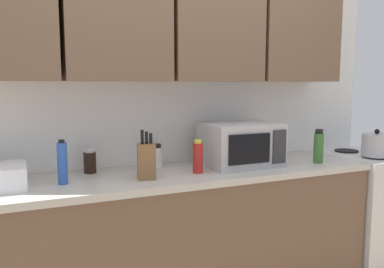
# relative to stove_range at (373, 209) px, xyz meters

# --- Properties ---
(wall_back_with_cabinets) EXTENTS (3.45, 0.38, 2.60)m
(wall_back_with_cabinets) POSITION_rel_stove_range_xyz_m (-1.67, 0.25, 1.13)
(wall_back_with_cabinets) COLOR white
(wall_back_with_cabinets) RESTS_ON ground_plane
(counter_run) EXTENTS (2.58, 0.63, 0.90)m
(counter_run) POSITION_rel_stove_range_xyz_m (-1.67, 0.02, -0.00)
(counter_run) COLOR brown
(counter_run) RESTS_ON ground_plane
(stove_range) EXTENTS (0.76, 0.64, 0.91)m
(stove_range) POSITION_rel_stove_range_xyz_m (0.00, 0.00, 0.00)
(stove_range) COLOR silver
(stove_range) RESTS_ON ground_plane
(kettle) EXTENTS (0.20, 0.20, 0.20)m
(kettle) POSITION_rel_stove_range_xyz_m (-0.17, -0.14, 0.54)
(kettle) COLOR #B2B2B7
(kettle) RESTS_ON stove_range
(microwave) EXTENTS (0.48, 0.37, 0.28)m
(microwave) POSITION_rel_stove_range_xyz_m (-1.21, 0.02, 0.59)
(microwave) COLOR #B7B7BC
(microwave) RESTS_ON counter_run
(knife_block) EXTENTS (0.13, 0.14, 0.28)m
(knife_block) POSITION_rel_stove_range_xyz_m (-1.89, -0.08, 0.55)
(knife_block) COLOR brown
(knife_block) RESTS_ON counter_run
(bottle_green_oil) EXTENTS (0.07, 0.07, 0.23)m
(bottle_green_oil) POSITION_rel_stove_range_xyz_m (-0.69, -0.12, 0.56)
(bottle_green_oil) COLOR #386B2D
(bottle_green_oil) RESTS_ON counter_run
(bottle_blue_cleaner) EXTENTS (0.05, 0.05, 0.24)m
(bottle_blue_cleaner) POSITION_rel_stove_range_xyz_m (-2.34, -0.02, 0.56)
(bottle_blue_cleaner) COLOR #2D56B7
(bottle_blue_cleaner) RESTS_ON counter_run
(bottle_red_sauce) EXTENTS (0.06, 0.06, 0.20)m
(bottle_red_sauce) POSITION_rel_stove_range_xyz_m (-1.56, -0.07, 0.54)
(bottle_red_sauce) COLOR red
(bottle_red_sauce) RESTS_ON counter_run
(bottle_soy_dark) EXTENTS (0.07, 0.07, 0.15)m
(bottle_soy_dark) POSITION_rel_stove_range_xyz_m (-2.16, 0.20, 0.52)
(bottle_soy_dark) COLOR black
(bottle_soy_dark) RESTS_ON counter_run
(bottle_white_jar) EXTENTS (0.08, 0.08, 0.15)m
(bottle_white_jar) POSITION_rel_stove_range_xyz_m (-1.73, 0.21, 0.52)
(bottle_white_jar) COLOR white
(bottle_white_jar) RESTS_ON counter_run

